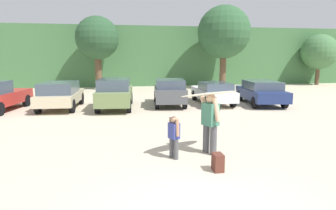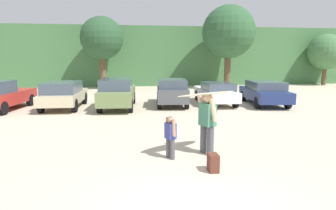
# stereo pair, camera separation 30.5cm
# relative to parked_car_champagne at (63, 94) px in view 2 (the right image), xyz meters

# --- Properties ---
(hillside_ridge) EXTENTS (108.00, 12.00, 5.82)m
(hillside_ridge) POSITION_rel_parked_car_champagne_xyz_m (4.70, 17.57, 2.10)
(hillside_ridge) COLOR #427042
(hillside_ridge) RESTS_ON ground_plane
(tree_far_right) EXTENTS (3.72, 3.72, 6.33)m
(tree_far_right) POSITION_rel_parked_car_champagne_xyz_m (1.44, 9.45, 3.60)
(tree_far_right) COLOR brown
(tree_far_right) RESTS_ON ground_plane
(tree_center_left) EXTENTS (4.71, 4.71, 7.41)m
(tree_center_left) POSITION_rel_parked_car_champagne_xyz_m (12.60, 8.68, 4.21)
(tree_center_left) COLOR brown
(tree_center_left) RESTS_ON ground_plane
(tree_left) EXTENTS (3.56, 3.56, 5.13)m
(tree_left) POSITION_rel_parked_car_champagne_xyz_m (23.41, 10.15, 2.53)
(tree_left) COLOR brown
(tree_left) RESTS_ON ground_plane
(parked_car_champagne) EXTENTS (2.06, 4.19, 1.50)m
(parked_car_champagne) POSITION_rel_parked_car_champagne_xyz_m (0.00, 0.00, 0.00)
(parked_car_champagne) COLOR beige
(parked_car_champagne) RESTS_ON ground_plane
(parked_car_olive_green) EXTENTS (2.08, 4.58, 1.67)m
(parked_car_olive_green) POSITION_rel_parked_car_champagne_xyz_m (2.98, -0.35, 0.07)
(parked_car_olive_green) COLOR #6B7F4C
(parked_car_olive_green) RESTS_ON ground_plane
(parked_car_dark_gray) EXTENTS (2.10, 4.14, 1.58)m
(parked_car_dark_gray) POSITION_rel_parked_car_champagne_xyz_m (6.14, 0.13, 0.03)
(parked_car_dark_gray) COLOR #4C4F54
(parked_car_dark_gray) RESTS_ON ground_plane
(parked_car_white) EXTENTS (1.89, 4.53, 1.35)m
(parked_car_white) POSITION_rel_parked_car_champagne_xyz_m (8.86, 0.20, -0.08)
(parked_car_white) COLOR white
(parked_car_white) RESTS_ON ground_plane
(parked_car_navy) EXTENTS (2.43, 4.55, 1.43)m
(parked_car_navy) POSITION_rel_parked_car_champagne_xyz_m (11.70, -0.40, -0.04)
(parked_car_navy) COLOR navy
(parked_car_navy) RESTS_ON ground_plane
(person_adult) EXTENTS (0.50, 0.84, 1.80)m
(person_adult) POSITION_rel_parked_car_champagne_xyz_m (5.84, -8.53, 0.21)
(person_adult) COLOR #4C4C51
(person_adult) RESTS_ON ground_plane
(person_child) EXTENTS (0.33, 0.46, 1.21)m
(person_child) POSITION_rel_parked_car_champagne_xyz_m (4.71, -8.77, -0.12)
(person_child) COLOR #4C4C51
(person_child) RESTS_ON ground_plane
(surfboard_cream) EXTENTS (2.17, 1.46, 0.18)m
(surfboard_cream) POSITION_rel_parked_car_champagne_xyz_m (5.81, -8.59, 1.00)
(surfboard_cream) COLOR beige
(backpack_dropped) EXTENTS (0.24, 0.34, 0.45)m
(backpack_dropped) POSITION_rel_parked_car_champagne_xyz_m (5.63, -9.85, -0.59)
(backpack_dropped) COLOR #592D23
(backpack_dropped) RESTS_ON ground_plane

